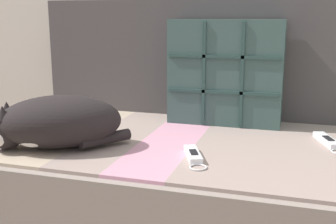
% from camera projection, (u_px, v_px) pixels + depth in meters
% --- Properties ---
extents(couch, '(1.90, 0.89, 0.40)m').
position_uv_depth(couch, '(251.00, 200.00, 1.41)').
color(couch, '#3D3838').
rests_on(couch, ground_plane).
extents(sofa_backrest, '(1.86, 0.14, 0.47)m').
position_uv_depth(sofa_backrest, '(266.00, 59.00, 1.67)').
color(sofa_backrest, '#474242').
rests_on(sofa_backrest, couch).
extents(throw_pillow_quilted, '(0.42, 0.14, 0.39)m').
position_uv_depth(throw_pillow_quilted, '(226.00, 72.00, 1.58)').
color(throw_pillow_quilted, '#38514C').
rests_on(throw_pillow_quilted, couch).
extents(sleeping_cat, '(0.44, 0.36, 0.16)m').
position_uv_depth(sleeping_cat, '(54.00, 123.00, 1.30)').
color(sleeping_cat, black).
rests_on(sleeping_cat, couch).
extents(game_remote_near, '(0.10, 0.20, 0.02)m').
position_uv_depth(game_remote_near, '(328.00, 141.00, 1.35)').
color(game_remote_near, white).
rests_on(game_remote_near, couch).
extents(game_remote_far, '(0.11, 0.19, 0.02)m').
position_uv_depth(game_remote_far, '(193.00, 155.00, 1.21)').
color(game_remote_far, white).
rests_on(game_remote_far, couch).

